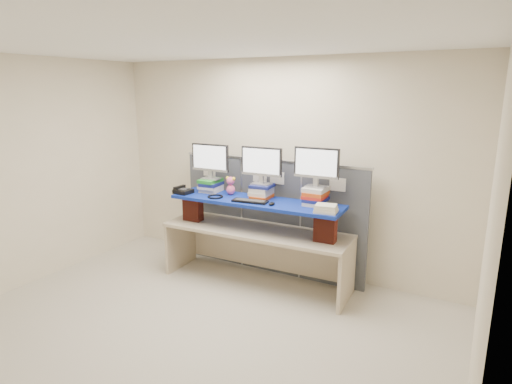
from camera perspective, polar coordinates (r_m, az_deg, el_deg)
The scene contains 18 objects.
room at distance 4.04m, azimuth -9.55°, elevation -0.98°, with size 5.00×4.00×2.80m.
cubicle_partition at distance 5.65m, azimuth 1.99°, elevation -3.22°, with size 2.60×0.06×1.53m.
desk at distance 5.35m, azimuth 0.00°, elevation -6.41°, with size 2.39×0.78×0.72m.
brick_pier_left at distance 5.66m, azimuth -8.40°, elevation -2.14°, with size 0.24×0.13×0.33m, color maroon.
brick_pier_right at distance 4.89m, azimuth 9.24°, elevation -4.72°, with size 0.24×0.13×0.33m, color maroon.
blue_board at distance 5.20m, azimuth 0.00°, elevation -1.28°, with size 2.16×0.54×0.04m, color navy.
book_stack_left at distance 5.64m, azimuth -6.02°, elevation 0.90°, with size 0.26×0.31×0.17m.
book_stack_center at distance 5.28m, azimuth 0.75°, elevation 0.13°, with size 0.28×0.32×0.17m.
book_stack_right at distance 5.01m, azimuth 7.93°, elevation -0.50°, with size 0.27×0.30×0.21m.
monitor_left at distance 5.56m, azimuth -6.13°, elevation 4.35°, with size 0.53×0.16×0.46m.
monitor_center at distance 5.20m, azimuth 0.73°, elevation 3.83°, with size 0.53×0.16×0.46m.
monitor_right at distance 4.93m, azimuth 8.06°, elevation 3.59°, with size 0.53×0.16×0.46m.
keyboard at distance 5.09m, azimuth -0.81°, elevation -1.22°, with size 0.44×0.20×0.03m.
mouse at distance 4.97m, azimuth 2.10°, elevation -1.56°, with size 0.06×0.11×0.03m, color black.
desk_phone at distance 5.60m, azimuth -9.73°, elevation 0.16°, with size 0.22×0.20×0.09m.
headset at distance 5.34m, azimuth -5.46°, elevation -0.61°, with size 0.20×0.20×0.02m, color black.
plush_toy at distance 5.44m, azimuth -3.40°, elevation 0.87°, with size 0.14×0.10×0.23m.
binder_stack at distance 4.73m, azimuth 9.31°, elevation -2.21°, with size 0.27×0.23×0.09m.
Camera 1 is at (2.46, -3.04, 2.40)m, focal length 30.00 mm.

